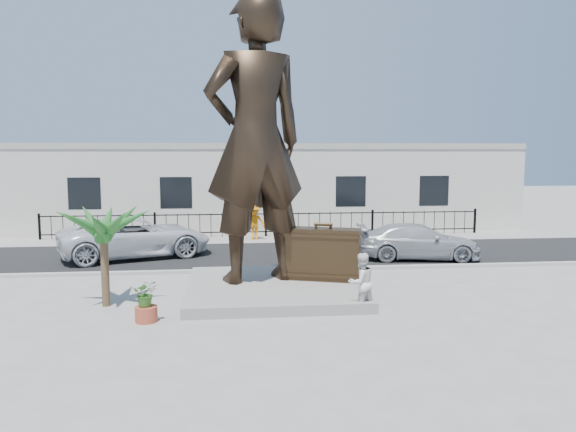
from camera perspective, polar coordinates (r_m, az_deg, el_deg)
The scene contains 16 objects.
ground at distance 15.94m, azimuth 0.76°, elevation -9.08°, with size 100.00×100.00×0.00m, color #9E9991.
street at distance 23.71m, azimuth -1.51°, elevation -3.84°, with size 40.00×7.00×0.01m, color black.
curb at distance 20.28m, azimuth -0.74°, elevation -5.48°, with size 40.00×0.25×0.12m, color #A5A399.
far_sidewalk at distance 27.64m, azimuth -2.15°, elevation -2.32°, with size 40.00×2.50×0.02m, color #9E9991.
plinth at distance 17.30m, azimuth -1.49°, elevation -7.30°, with size 5.20×5.20×0.30m, color gray.
fence at distance 28.34m, azimuth -2.27°, elevation -0.89°, with size 22.00×0.10×1.20m, color black.
building at distance 32.36m, azimuth -2.76°, elevation 2.90°, with size 28.00×7.00×4.40m, color silver.
statue at distance 17.20m, azimuth -3.38°, elevation 7.69°, with size 3.16×2.08×8.67m, color black.
suitcase at distance 17.61m, azimuth 3.59°, elevation -3.87°, with size 2.30×0.73×1.62m, color #362716.
tourist at distance 15.33m, azimuth 7.45°, elevation -6.69°, with size 0.78×0.61×1.60m, color white.
car_white at distance 23.64m, azimuth -15.22°, elevation -2.04°, with size 2.77×6.01×1.67m, color silver.
car_silver at distance 23.05m, azimuth 13.11°, elevation -2.53°, with size 1.96×4.82×1.40m, color #A6A8AB.
worker at distance 27.16m, azimuth -3.44°, elevation -0.64°, with size 1.11×0.64×1.71m, color orange.
palm_tree at distance 16.70m, azimuth -17.97°, elevation -8.68°, with size 1.80×1.80×3.20m, color #205920, non-canonical shape.
planter at distance 14.88m, azimuth -14.20°, elevation -9.64°, with size 0.56×0.56×0.40m, color #A9462C.
shrub at distance 14.74m, azimuth -14.26°, elevation -7.62°, with size 0.62×0.53×0.68m, color #336320.
Camera 1 is at (-1.80, -15.24, 4.33)m, focal length 35.00 mm.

